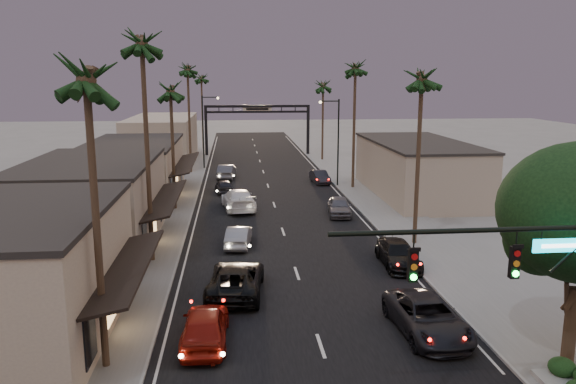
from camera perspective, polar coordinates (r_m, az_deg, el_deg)
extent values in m
plane|color=slate|center=(52.92, -1.65, -0.59)|extent=(200.00, 200.00, 0.00)
cube|color=black|center=(57.81, -1.99, 0.45)|extent=(14.00, 120.00, 0.02)
cube|color=slate|center=(64.86, -10.79, 1.51)|extent=(5.00, 92.00, 0.12)
cube|color=slate|center=(65.88, 5.90, 1.81)|extent=(5.00, 92.00, 0.12)
cube|color=tan|center=(26.80, -26.27, -7.85)|extent=(8.00, 12.00, 5.50)
cube|color=gray|center=(39.70, -19.28, -1.27)|extent=(8.00, 14.00, 5.50)
cube|color=tan|center=(55.14, -15.43, 2.13)|extent=(8.00, 16.00, 5.00)
cube|color=gray|center=(77.64, -12.61, 5.25)|extent=(8.00, 20.00, 6.00)
cube|color=gray|center=(55.19, 13.00, 2.26)|extent=(8.00, 18.00, 5.00)
cylinder|color=black|center=(17.66, 17.66, -3.76)|extent=(8.40, 0.16, 0.16)
cube|color=black|center=(17.41, 12.56, -7.32)|extent=(0.28, 0.22, 1.00)
cube|color=black|center=(18.63, 22.02, -6.65)|extent=(0.28, 0.22, 1.00)
cube|color=#0CA7C2|center=(19.23, 26.12, -4.89)|extent=(1.90, 0.08, 0.42)
cylinder|color=#38281C|center=(24.95, 26.76, -12.14)|extent=(0.52, 0.52, 3.20)
sphere|color=black|center=(23.73, 24.27, -4.40)|extent=(2.80, 2.80, 2.80)
cube|color=black|center=(82.08, -8.31, 6.08)|extent=(0.40, 0.40, 7.00)
cube|color=black|center=(82.71, 2.05, 6.23)|extent=(0.40, 0.40, 7.00)
cube|color=black|center=(81.80, -3.14, 8.69)|extent=(15.20, 0.35, 0.35)
cube|color=black|center=(81.85, -3.14, 8.14)|extent=(15.20, 0.30, 0.30)
cube|color=beige|center=(81.81, -3.14, 8.41)|extent=(4.20, 0.12, 1.00)
cylinder|color=black|center=(58.01, 5.12, 4.94)|extent=(0.16, 0.16, 9.00)
cylinder|color=black|center=(57.50, 4.20, 9.20)|extent=(2.00, 0.12, 0.12)
sphere|color=#FFD899|center=(57.36, 3.31, 9.10)|extent=(0.30, 0.30, 0.30)
cylinder|color=black|center=(70.04, -8.61, 5.98)|extent=(0.16, 0.16, 9.00)
cylinder|color=black|center=(69.72, -7.89, 9.52)|extent=(2.00, 0.12, 0.12)
sphere|color=#FFD899|center=(69.70, -7.14, 9.46)|extent=(0.30, 0.30, 0.30)
cylinder|color=#38281C|center=(21.98, -18.84, -3.85)|extent=(0.28, 0.28, 11.00)
sphere|color=black|center=(21.26, -19.92, 12.22)|extent=(3.20, 3.20, 3.20)
cylinder|color=#38281C|center=(34.33, -14.09, 3.48)|extent=(0.28, 0.28, 13.00)
sphere|color=black|center=(34.11, -14.69, 15.37)|extent=(3.20, 3.20, 3.20)
cylinder|color=#38281C|center=(48.29, -11.61, 4.03)|extent=(0.28, 0.28, 10.00)
sphere|color=black|center=(47.91, -11.89, 10.68)|extent=(3.20, 3.20, 3.20)
cylinder|color=#38281C|center=(67.02, -9.99, 6.98)|extent=(0.28, 0.28, 12.00)
sphere|color=black|center=(66.85, -10.19, 12.63)|extent=(3.20, 3.20, 3.20)
cylinder|color=#38281C|center=(38.04, 13.06, 2.76)|extent=(0.28, 0.28, 11.00)
sphere|color=black|center=(37.63, 13.49, 11.98)|extent=(3.20, 3.20, 3.20)
cylinder|color=#38281C|center=(57.16, 6.72, 6.32)|extent=(0.28, 0.28, 12.00)
sphere|color=black|center=(56.95, 6.88, 12.95)|extent=(3.20, 3.20, 3.20)
cylinder|color=#38281C|center=(76.84, 3.54, 6.94)|extent=(0.28, 0.28, 10.00)
sphere|color=black|center=(76.60, 3.59, 11.12)|extent=(3.20, 3.20, 3.20)
cylinder|color=#38281C|center=(89.94, -8.69, 7.81)|extent=(0.28, 0.28, 11.00)
sphere|color=black|center=(89.76, -8.81, 11.70)|extent=(3.20, 3.20, 3.20)
imported|color=maroon|center=(24.61, -8.44, -13.29)|extent=(2.07, 4.83, 1.63)
imported|color=black|center=(29.66, -5.32, -8.81)|extent=(3.31, 6.12, 1.63)
imported|color=gray|center=(37.80, -5.04, -4.50)|extent=(1.95, 4.33, 1.38)
imported|color=white|center=(48.21, -5.07, -0.76)|extent=(3.25, 6.37, 1.77)
imported|color=black|center=(55.35, -6.51, 0.57)|extent=(2.07, 4.06, 1.32)
imported|color=#46464B|center=(63.18, -6.26, 2.07)|extent=(2.19, 5.01, 1.60)
imported|color=black|center=(25.97, 13.96, -12.22)|extent=(2.91, 5.78, 1.57)
imported|color=black|center=(34.48, 11.11, -6.21)|extent=(2.15, 5.04, 1.45)
imported|color=#545359|center=(46.21, 5.23, -1.46)|extent=(2.26, 4.60, 1.51)
imported|color=black|center=(60.28, 3.25, 1.54)|extent=(1.88, 4.24, 1.35)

